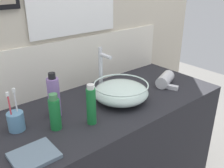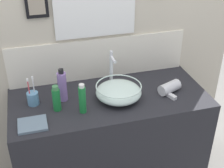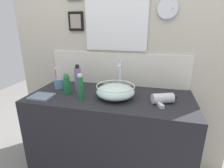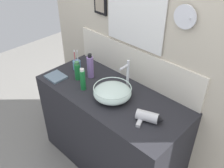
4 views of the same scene
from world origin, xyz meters
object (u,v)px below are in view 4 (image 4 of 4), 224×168
hair_drier (149,117)px  toothbrush_cup (77,65)px  shampoo_bottle (83,80)px  soap_dispenser (77,71)px  glass_bowl_sink (112,92)px  faucet (127,74)px  spray_bottle (90,67)px  hand_towel (56,77)px

hair_drier → toothbrush_cup: size_ratio=1.06×
shampoo_bottle → soap_dispenser: bearing=156.2°
glass_bowl_sink → toothbrush_cup: 0.56m
soap_dispenser → hair_drier: bearing=0.1°
faucet → spray_bottle: faucet is taller
glass_bowl_sink → spray_bottle: 0.37m
hand_towel → hair_drier: bearing=7.6°
faucet → hair_drier: faucet is taller
toothbrush_cup → spray_bottle: (0.19, 0.00, 0.06)m
toothbrush_cup → soap_dispenser: size_ratio=1.15×
spray_bottle → hand_towel: spray_bottle is taller
glass_bowl_sink → hair_drier: (0.37, -0.02, -0.02)m
spray_bottle → hand_towel: 0.33m
hair_drier → spray_bottle: (-0.73, 0.10, 0.07)m
shampoo_bottle → hand_towel: (-0.31, -0.06, -0.09)m
faucet → shampoo_bottle: bearing=-135.3°
glass_bowl_sink → shampoo_bottle: (-0.26, -0.08, 0.04)m
toothbrush_cup → shampoo_bottle: bearing=-30.4°
faucet → spray_bottle: 0.37m
hair_drier → soap_dispenser: size_ratio=1.21×
hair_drier → shampoo_bottle: shampoo_bottle is taller
toothbrush_cup → hand_towel: toothbrush_cup is taller
glass_bowl_sink → shampoo_bottle: bearing=-162.0°
faucet → soap_dispenser: bearing=-155.3°
hair_drier → toothbrush_cup: bearing=173.7°
soap_dispenser → hand_towel: bearing=-142.5°
toothbrush_cup → shampoo_bottle: size_ratio=1.00×
glass_bowl_sink → hand_towel: size_ratio=1.79×
glass_bowl_sink → hair_drier: size_ratio=1.44×
soap_dispenser → spray_bottle: bearing=63.2°
soap_dispenser → hand_towel: soap_dispenser is taller
faucet → hand_towel: bearing=-151.3°
spray_bottle → soap_dispenser: spray_bottle is taller
spray_bottle → hand_towel: bearing=-133.2°
hair_drier → soap_dispenser: bearing=-179.9°
soap_dispenser → hand_towel: (-0.16, -0.12, -0.07)m
shampoo_bottle → hand_towel: bearing=-169.7°
glass_bowl_sink → toothbrush_cup: bearing=171.0°
faucet → hand_towel: size_ratio=1.58×
hair_drier → toothbrush_cup: (-0.92, 0.10, 0.01)m
toothbrush_cup → glass_bowl_sink: bearing=-9.0°
glass_bowl_sink → faucet: 0.20m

